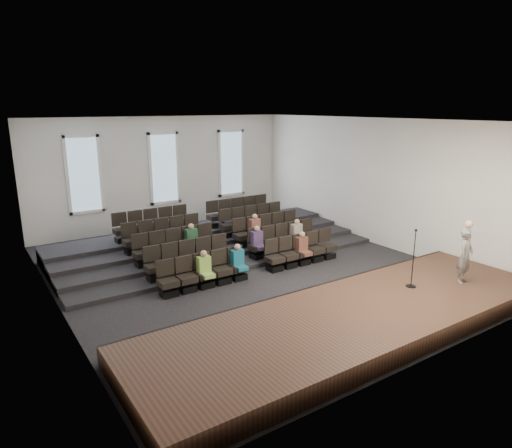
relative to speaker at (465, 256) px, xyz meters
The scene contains 14 objects.
ground 6.84m from the speaker, 125.71° to the left, with size 14.00×14.00×0.00m, color black.
ceiling 7.68m from the speaker, 125.71° to the left, with size 12.00×14.00×0.02m, color white.
wall_back 13.13m from the speaker, 107.45° to the left, with size 12.00×0.04×5.00m, color white.
wall_front 4.39m from the speaker, 158.26° to the right, with size 12.00×0.04×5.00m, color white.
wall_left 11.40m from the speaker, 151.24° to the left, with size 0.04×14.00×5.00m, color white.
wall_right 5.97m from the speaker, 68.97° to the left, with size 0.04×14.00×5.00m, color white.
stage 4.07m from the speaker, behind, with size 11.80×3.60×0.50m, color #442D1D.
stage_lip 4.58m from the speaker, 151.54° to the left, with size 11.80×0.06×0.52m, color black.
risers 9.54m from the speaker, 114.45° to the left, with size 11.80×4.80×0.60m.
seating_rows 8.04m from the speaker, 119.27° to the left, with size 6.80×4.70×1.67m.
windows 13.09m from the speaker, 107.54° to the left, with size 8.44×0.10×3.24m.
audience 6.79m from the speaker, 121.74° to the left, with size 4.85×2.64×1.10m.
speaker is the anchor object (origin of this frame).
mic_stand 1.66m from the speaker, 158.27° to the left, with size 0.28×0.28×1.68m.
Camera 1 is at (-7.89, -12.44, 5.46)m, focal length 32.00 mm.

